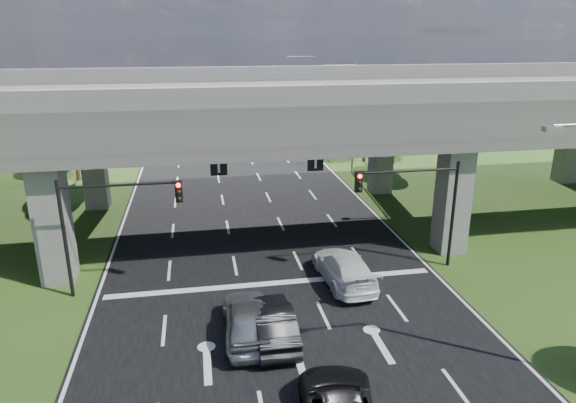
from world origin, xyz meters
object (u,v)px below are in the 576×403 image
object	(u,v)px
car_dark	(273,322)
car_silver	(248,318)
car_white	(344,268)
signal_right	(417,197)
signal_left	(109,214)
streetlight_far	(350,110)
streetlight_beyond	(311,90)

from	to	relation	value
car_dark	car_silver	bearing A→B (deg)	-19.63
car_silver	car_dark	size ratio (longest dim) A/B	1.06
car_dark	car_white	bearing A→B (deg)	-134.71
signal_right	signal_left	xyz separation A→B (m)	(-15.65, 0.00, 0.00)
car_dark	streetlight_far	bearing A→B (deg)	-113.17
signal_right	car_silver	distance (m)	11.37
signal_right	car_white	world-z (taller)	signal_right
signal_left	streetlight_far	xyz separation A→B (m)	(17.92, 20.06, 1.66)
streetlight_far	streetlight_beyond	bearing A→B (deg)	90.00
car_white	car_dark	bearing A→B (deg)	42.50
car_silver	streetlight_far	bearing A→B (deg)	-113.84
car_dark	signal_left	bearing A→B (deg)	-37.68
signal_left	car_silver	distance (m)	8.53
car_white	streetlight_far	bearing A→B (deg)	-109.91
car_dark	signal_right	bearing A→B (deg)	-147.80
streetlight_far	car_silver	size ratio (longest dim) A/B	1.98
streetlight_beyond	car_silver	xyz separation A→B (m)	(-11.90, -41.12, -4.96)
signal_right	car_dark	distance (m)	10.72
streetlight_far	car_white	xyz separation A→B (m)	(-6.44, -21.00, -5.01)
car_silver	streetlight_beyond	bearing A→B (deg)	-104.64
streetlight_beyond	car_white	bearing A→B (deg)	-99.88
signal_left	car_white	xyz separation A→B (m)	(11.48, -0.94, -3.35)
signal_left	streetlight_beyond	size ratio (longest dim) A/B	0.60
signal_right	streetlight_beyond	distance (m)	36.17
signal_right	car_white	size ratio (longest dim) A/B	1.08
signal_left	car_dark	world-z (taller)	signal_left
car_silver	car_white	world-z (taller)	car_silver
streetlight_far	streetlight_beyond	size ratio (longest dim) A/B	1.00
signal_right	car_dark	xyz separation A→B (m)	(-8.60, -5.43, -3.37)
streetlight_beyond	car_white	distance (m)	37.89
signal_right	streetlight_far	size ratio (longest dim) A/B	0.60
streetlight_far	car_dark	world-z (taller)	streetlight_far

